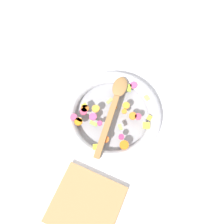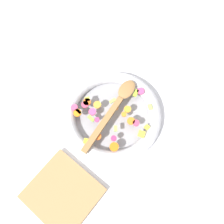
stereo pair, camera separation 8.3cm
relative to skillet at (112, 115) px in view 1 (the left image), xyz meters
The scene contains 5 objects.
ground_plane 0.02m from the skillet, ahead, with size 4.00×4.00×0.00m, color silver.
skillet is the anchor object (origin of this frame).
chopped_vegetables 0.04m from the skillet, 86.47° to the left, with size 0.29×0.32×0.01m.
wooden_spoon 0.05m from the skillet, 83.53° to the right, with size 0.08×0.34×0.01m.
cutting_board 0.34m from the skillet, 98.21° to the left, with size 0.23×0.21×0.02m.
Camera 1 is at (-0.12, 0.28, 0.82)m, focal length 35.00 mm.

